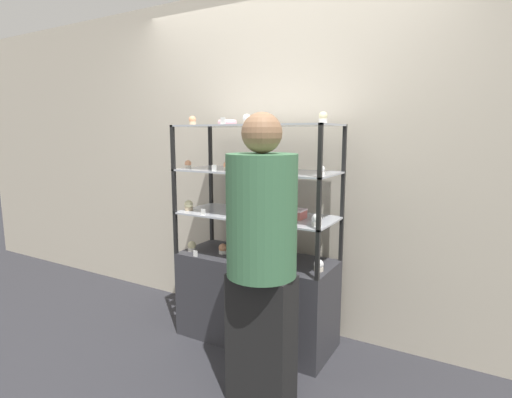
# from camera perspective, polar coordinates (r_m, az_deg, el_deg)

# --- Properties ---
(ground_plane) EXTENTS (20.00, 20.00, 0.00)m
(ground_plane) POSITION_cam_1_polar(r_m,az_deg,el_deg) (3.14, 0.00, -19.34)
(ground_plane) COLOR #2D2D33
(back_wall) EXTENTS (8.00, 0.05, 2.60)m
(back_wall) POSITION_cam_1_polar(r_m,az_deg,el_deg) (3.10, 3.52, 5.48)
(back_wall) COLOR beige
(back_wall) RESTS_ON ground_plane
(display_base) EXTENTS (1.13, 0.47, 0.63)m
(display_base) POSITION_cam_1_polar(r_m,az_deg,el_deg) (3.00, 0.00, -14.02)
(display_base) COLOR #333338
(display_base) RESTS_ON ground_plane
(display_riser_lower) EXTENTS (1.13, 0.47, 0.31)m
(display_riser_lower) POSITION_cam_1_polar(r_m,az_deg,el_deg) (2.82, 0.00, -2.61)
(display_riser_lower) COLOR black
(display_riser_lower) RESTS_ON display_base
(display_riser_middle) EXTENTS (1.13, 0.47, 0.31)m
(display_riser_middle) POSITION_cam_1_polar(r_m,az_deg,el_deg) (2.77, 0.00, 3.69)
(display_riser_middle) COLOR black
(display_riser_middle) RESTS_ON display_riser_lower
(display_riser_upper) EXTENTS (1.13, 0.47, 0.31)m
(display_riser_upper) POSITION_cam_1_polar(r_m,az_deg,el_deg) (2.76, 0.00, 10.13)
(display_riser_upper) COLOR black
(display_riser_upper) RESTS_ON display_riser_middle
(layer_cake_centerpiece) EXTENTS (0.17, 0.17, 0.12)m
(layer_cake_centerpiece) POSITION_cam_1_polar(r_m,az_deg,el_deg) (2.88, 3.07, -7.03)
(layer_cake_centerpiece) COLOR #DBBC84
(layer_cake_centerpiece) RESTS_ON display_base
(sheet_cake_frosted) EXTENTS (0.24, 0.12, 0.06)m
(sheet_cake_frosted) POSITION_cam_1_polar(r_m,az_deg,el_deg) (2.70, 4.53, -1.99)
(sheet_cake_frosted) COLOR #C66660
(sheet_cake_frosted) RESTS_ON display_riser_lower
(cupcake_0) EXTENTS (0.06, 0.06, 0.08)m
(cupcake_0) POSITION_cam_1_polar(r_m,az_deg,el_deg) (3.06, -9.16, -6.69)
(cupcake_0) COLOR white
(cupcake_0) RESTS_ON display_base
(cupcake_1) EXTENTS (0.06, 0.06, 0.08)m
(cupcake_1) POSITION_cam_1_polar(r_m,az_deg,el_deg) (2.97, -4.74, -7.11)
(cupcake_1) COLOR white
(cupcake_1) RESTS_ON display_base
(cupcake_2) EXTENTS (0.06, 0.06, 0.08)m
(cupcake_2) POSITION_cam_1_polar(r_m,az_deg,el_deg) (2.63, 8.95, -9.37)
(cupcake_2) COLOR beige
(cupcake_2) RESTS_ON display_base
(price_tag_0) EXTENTS (0.04, 0.00, 0.04)m
(price_tag_0) POSITION_cam_1_polar(r_m,az_deg,el_deg) (2.92, -8.65, -7.71)
(price_tag_0) COLOR white
(price_tag_0) RESTS_ON display_base
(cupcake_3) EXTENTS (0.06, 0.06, 0.08)m
(cupcake_3) POSITION_cam_1_polar(r_m,az_deg,el_deg) (2.99, -9.59, -0.93)
(cupcake_3) COLOR #CCB28C
(cupcake_3) RESTS_ON display_riser_lower
(cupcake_4) EXTENTS (0.06, 0.06, 0.08)m
(cupcake_4) POSITION_cam_1_polar(r_m,az_deg,el_deg) (2.76, -0.74, -1.67)
(cupcake_4) COLOR beige
(cupcake_4) RESTS_ON display_riser_lower
(cupcake_5) EXTENTS (0.06, 0.06, 0.08)m
(cupcake_5) POSITION_cam_1_polar(r_m,az_deg,el_deg) (2.48, 8.66, -2.99)
(cupcake_5) COLOR white
(cupcake_5) RESTS_ON display_riser_lower
(price_tag_1) EXTENTS (0.04, 0.00, 0.04)m
(price_tag_1) POSITION_cam_1_polar(r_m,az_deg,el_deg) (2.80, -7.56, -1.87)
(price_tag_1) COLOR white
(price_tag_1) RESTS_ON display_riser_lower
(cupcake_6) EXTENTS (0.05, 0.05, 0.06)m
(cupcake_6) POSITION_cam_1_polar(r_m,az_deg,el_deg) (2.98, -9.69, 4.91)
(cupcake_6) COLOR beige
(cupcake_6) RESTS_ON display_riser_middle
(cupcake_7) EXTENTS (0.05, 0.05, 0.06)m
(cupcake_7) POSITION_cam_1_polar(r_m,az_deg,el_deg) (2.77, -4.21, 4.70)
(cupcake_7) COLOR beige
(cupcake_7) RESTS_ON display_riser_middle
(cupcake_8) EXTENTS (0.05, 0.05, 0.06)m
(cupcake_8) POSITION_cam_1_polar(r_m,az_deg,el_deg) (2.60, 2.22, 4.42)
(cupcake_8) COLOR beige
(cupcake_8) RESTS_ON display_riser_middle
(cupcake_9) EXTENTS (0.05, 0.05, 0.06)m
(cupcake_9) POSITION_cam_1_polar(r_m,az_deg,el_deg) (2.48, 9.27, 4.07)
(cupcake_9) COLOR white
(cupcake_9) RESTS_ON display_riser_middle
(price_tag_2) EXTENTS (0.04, 0.00, 0.04)m
(price_tag_2) POSITION_cam_1_polar(r_m,az_deg,el_deg) (2.70, -6.02, 4.41)
(price_tag_2) COLOR white
(price_tag_2) RESTS_ON display_riser_middle
(cupcake_10) EXTENTS (0.05, 0.05, 0.07)m
(cupcake_10) POSITION_cam_1_polar(r_m,az_deg,el_deg) (3.00, -9.07, 10.97)
(cupcake_10) COLOR #CCB28C
(cupcake_10) RESTS_ON display_riser_upper
(cupcake_11) EXTENTS (0.05, 0.05, 0.07)m
(cupcake_11) POSITION_cam_1_polar(r_m,az_deg,el_deg) (2.67, -1.33, 11.31)
(cupcake_11) COLOR beige
(cupcake_11) RESTS_ON display_riser_upper
(cupcake_12) EXTENTS (0.05, 0.05, 0.07)m
(cupcake_12) POSITION_cam_1_polar(r_m,az_deg,el_deg) (2.44, 9.57, 11.39)
(cupcake_12) COLOR white
(cupcake_12) RESTS_ON display_riser_upper
(price_tag_3) EXTENTS (0.04, 0.00, 0.04)m
(price_tag_3) POSITION_cam_1_polar(r_m,az_deg,el_deg) (2.65, -4.76, 11.08)
(price_tag_3) COLOR white
(price_tag_3) RESTS_ON display_riser_upper
(donut_glazed) EXTENTS (0.13, 0.13, 0.04)m
(donut_glazed) POSITION_cam_1_polar(r_m,az_deg,el_deg) (2.83, -4.14, 10.89)
(donut_glazed) COLOR #EFB2BC
(donut_glazed) RESTS_ON display_riser_upper
(customer_figure) EXTENTS (0.38, 0.38, 1.61)m
(customer_figure) POSITION_cam_1_polar(r_m,az_deg,el_deg) (2.16, 0.80, -7.94)
(customer_figure) COLOR black
(customer_figure) RESTS_ON ground_plane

